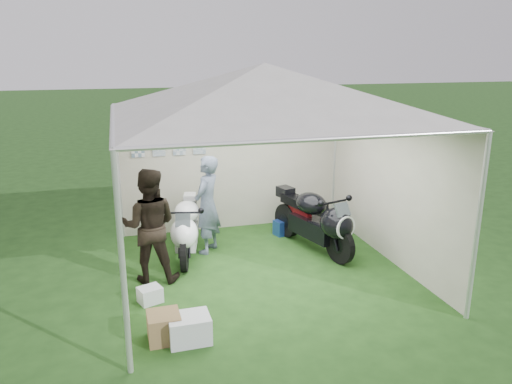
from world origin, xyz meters
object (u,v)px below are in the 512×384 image
crate_1 (164,327)px  crate_2 (150,295)px  equipment_box (311,215)px  motorcycle_white (187,227)px  person_dark_jacket (149,226)px  canopy_tent (264,95)px  motorcycle_black (317,219)px  paddock_stand (284,227)px  person_blue_jacket (207,205)px  crate_0 (189,329)px

crate_1 → crate_2: size_ratio=1.28×
equipment_box → crate_1: bearing=-134.4°
motorcycle_white → crate_1: (-0.59, -2.31, -0.34)m
person_dark_jacket → equipment_box: person_dark_jacket is taller
canopy_tent → crate_2: size_ratio=20.03×
motorcycle_black → canopy_tent: bearing=-172.1°
paddock_stand → crate_2: bearing=-142.4°
person_blue_jacket → paddock_stand: bearing=141.9°
equipment_box → crate_2: bearing=-145.7°
canopy_tent → person_blue_jacket: bearing=126.2°
motorcycle_black → person_dark_jacket: size_ratio=1.18×
crate_0 → crate_1: size_ratio=1.28×
person_blue_jacket → crate_2: size_ratio=5.62×
canopy_tent → motorcycle_black: (1.03, 0.46, -2.03)m
paddock_stand → crate_2: 3.13m
motorcycle_black → crate_0: bearing=-154.8°
motorcycle_black → crate_0: (-2.37, -2.09, -0.39)m
motorcycle_white → paddock_stand: bearing=29.0°
canopy_tent → paddock_stand: bearing=59.5°
person_blue_jacket → equipment_box: bearing=142.0°
person_blue_jacket → crate_1: size_ratio=4.39×
motorcycle_black → crate_0: 3.18m
crate_2 → canopy_tent: bearing=19.1°
canopy_tent → crate_1: (-1.61, -1.53, -2.41)m
equipment_box → crate_1: 4.23m
person_blue_jacket → crate_1: (-0.94, -2.44, -0.63)m
motorcycle_white → person_dark_jacket: person_dark_jacket is taller
canopy_tent → crate_0: 3.21m
equipment_box → crate_2: size_ratio=1.79×
canopy_tent → person_dark_jacket: bearing=176.9°
motorcycle_white → crate_0: bearing=-85.1°
canopy_tent → person_dark_jacket: size_ratio=3.48×
canopy_tent → equipment_box: 3.07m
canopy_tent → paddock_stand: 2.88m
crate_0 → motorcycle_black: bearing=41.4°
motorcycle_white → motorcycle_black: motorcycle_black is taller
canopy_tent → paddock_stand: (0.78, 1.32, -2.44)m
canopy_tent → motorcycle_black: size_ratio=2.94×
paddock_stand → crate_0: crate_0 is taller
paddock_stand → canopy_tent: bearing=-120.5°
crate_0 → crate_1: 0.29m
paddock_stand → crate_2: (-2.48, -1.91, -0.03)m
motorcycle_white → paddock_stand: size_ratio=5.02×
paddock_stand → equipment_box: equipment_box is taller
crate_0 → crate_2: 1.10m
motorcycle_white → crate_1: bearing=-91.9°
person_dark_jacket → crate_1: size_ratio=4.51×
paddock_stand → crate_0: (-2.12, -2.95, 0.02)m
motorcycle_black → crate_2: bearing=-175.2°
paddock_stand → person_dark_jacket: bearing=-152.8°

